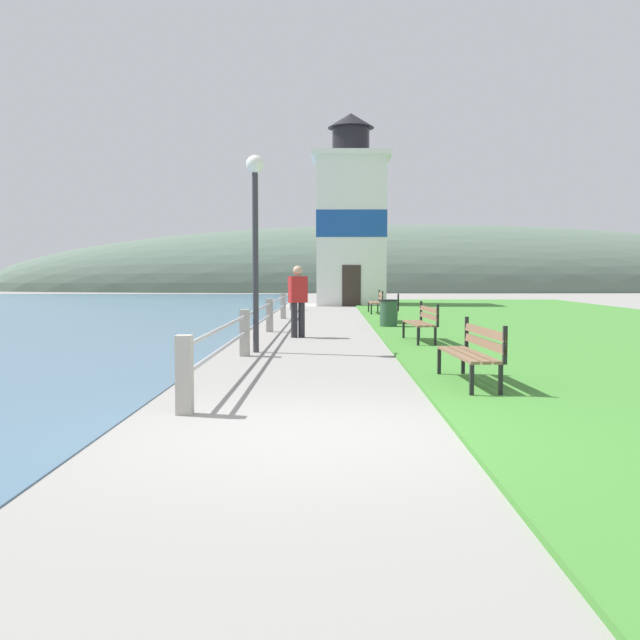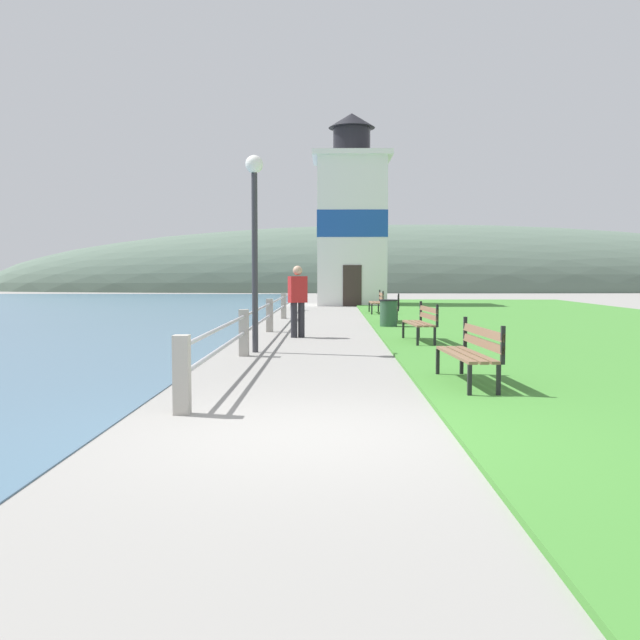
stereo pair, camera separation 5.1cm
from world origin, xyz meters
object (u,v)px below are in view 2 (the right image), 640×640
at_px(person_strolling, 298,299).
at_px(park_bench_near, 472,349).
at_px(park_bench_midway, 422,320).
at_px(trash_bin, 389,314).
at_px(lighthouse, 351,222).
at_px(park_bench_far, 394,307).
at_px(lamp_post, 255,217).
at_px(park_bench_by_lighthouse, 378,301).

bearing_deg(person_strolling, park_bench_near, 175.19).
xyz_separation_m(park_bench_midway, person_strolling, (-2.90, 1.64, 0.43)).
height_order(park_bench_near, trash_bin, park_bench_near).
height_order(lighthouse, person_strolling, lighthouse).
relative_size(park_bench_far, lamp_post, 0.46).
height_order(park_bench_far, lamp_post, lamp_post).
relative_size(park_bench_near, person_strolling, 1.11).
height_order(person_strolling, trash_bin, person_strolling).
height_order(park_bench_far, person_strolling, person_strolling).
bearing_deg(lighthouse, park_bench_midway, -87.01).
bearing_deg(trash_bin, lighthouse, 92.44).
distance_m(lighthouse, trash_bin, 15.98).
height_order(lighthouse, trash_bin, lighthouse).
xyz_separation_m(park_bench_near, lighthouse, (-0.96, 26.31, 3.67)).
bearing_deg(park_bench_far, park_bench_midway, 96.37).
xyz_separation_m(park_bench_near, lamp_post, (-3.51, 4.45, 2.20)).
bearing_deg(park_bench_midway, park_bench_near, 84.90).
bearing_deg(lamp_post, trash_bin, 63.20).
xyz_separation_m(person_strolling, trash_bin, (2.51, 3.00, -0.55)).
height_order(park_bench_midway, lighthouse, lighthouse).
relative_size(park_bench_by_lighthouse, person_strolling, 1.05).
distance_m(park_bench_by_lighthouse, person_strolling, 10.27).
relative_size(park_bench_midway, trash_bin, 2.19).
distance_m(park_bench_midway, lighthouse, 20.50).
distance_m(park_bench_far, lighthouse, 14.23).
bearing_deg(lighthouse, park_bench_far, -85.95).
height_order(park_bench_by_lighthouse, lamp_post, lamp_post).
bearing_deg(lamp_post, park_bench_midway, 25.49).
height_order(park_bench_midway, park_bench_by_lighthouse, same).
height_order(park_bench_near, park_bench_midway, same).
xyz_separation_m(park_bench_by_lighthouse, person_strolling, (-2.63, -9.92, 0.43)).
bearing_deg(park_bench_midway, park_bench_far, -93.57).
bearing_deg(park_bench_by_lighthouse, trash_bin, 88.85).
bearing_deg(park_bench_far, person_strolling, 65.21).
distance_m(park_bench_midway, lamp_post, 4.55).
height_order(park_bench_near, lamp_post, lamp_post).
bearing_deg(park_bench_by_lighthouse, person_strolling, 75.04).
distance_m(park_bench_by_lighthouse, lighthouse, 9.37).
distance_m(park_bench_near, park_bench_by_lighthouse, 17.72).
bearing_deg(lighthouse, trash_bin, -87.56).
relative_size(lighthouse, person_strolling, 5.36).
xyz_separation_m(park_bench_far, trash_bin, (-0.31, -1.79, -0.11)).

